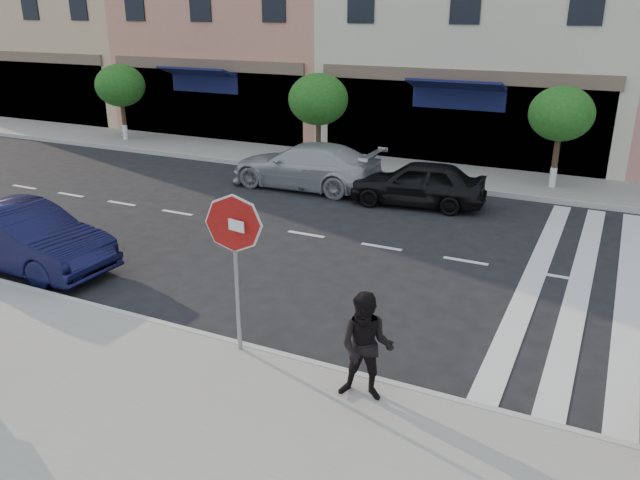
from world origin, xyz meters
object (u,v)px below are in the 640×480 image
at_px(walker, 366,347).
at_px(car_near_mid, 23,238).
at_px(car_far_left, 306,166).
at_px(car_far_mid, 418,183).
at_px(stop_sign, 234,240).

bearing_deg(walker, car_near_mid, 159.69).
xyz_separation_m(car_far_left, car_far_mid, (3.71, -0.28, -0.05)).
bearing_deg(car_far_left, car_near_mid, -16.55).
height_order(car_near_mid, car_far_left, car_far_left).
bearing_deg(stop_sign, car_far_left, 122.13).
bearing_deg(stop_sign, walker, 2.60).
relative_size(walker, car_far_left, 0.33).
xyz_separation_m(stop_sign, car_far_mid, (-0.01, 9.27, -1.38)).
relative_size(stop_sign, car_far_mid, 0.68).
relative_size(stop_sign, walker, 1.63).
relative_size(car_near_mid, car_far_mid, 1.11).
relative_size(car_near_mid, car_far_left, 0.88).
relative_size(stop_sign, car_near_mid, 0.61).
distance_m(walker, car_near_mid, 8.59).
distance_m(car_near_mid, car_far_left, 8.77).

